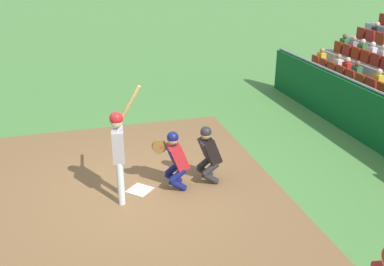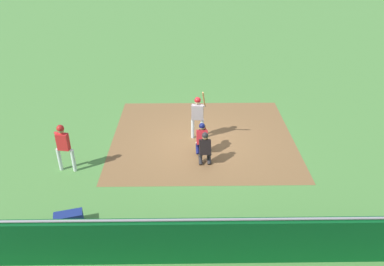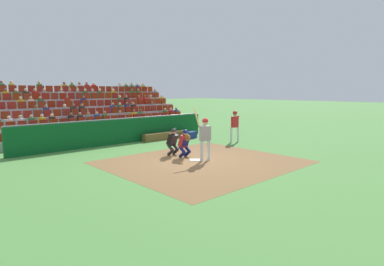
{
  "view_description": "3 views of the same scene",
  "coord_description": "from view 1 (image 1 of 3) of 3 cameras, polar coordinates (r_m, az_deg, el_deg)",
  "views": [
    {
      "loc": [
        -7.91,
        1.12,
        4.62
      ],
      "look_at": [
        -0.28,
        -1.05,
        1.29
      ],
      "focal_mm": 40.74,
      "sensor_mm": 36.0,
      "label": 1
    },
    {
      "loc": [
        -0.63,
        -12.97,
        7.75
      ],
      "look_at": [
        -0.47,
        -0.86,
        0.95
      ],
      "focal_mm": 34.42,
      "sensor_mm": 36.0,
      "label": 2
    },
    {
      "loc": [
        9.2,
        9.69,
        3.02
      ],
      "look_at": [
        -0.36,
        -0.57,
        1.11
      ],
      "focal_mm": 29.28,
      "sensor_mm": 36.0,
      "label": 3
    }
  ],
  "objects": [
    {
      "name": "ground_plane",
      "position": [
        9.23,
        -6.84,
        -7.49
      ],
      "size": [
        160.0,
        160.0,
        0.0
      ],
      "primitive_type": "plane",
      "color": "#508A40"
    },
    {
      "name": "infield_dirt_patch",
      "position": [
        9.18,
        -9.95,
        -7.84
      ],
      "size": [
        7.54,
        6.79,
        0.01
      ],
      "primitive_type": "cube",
      "rotation": [
        0.0,
        0.0,
        0.0
      ],
      "color": "brown",
      "rests_on": "ground_plane"
    },
    {
      "name": "home_plate_umpire",
      "position": [
        9.2,
        2.14,
        -2.45
      ],
      "size": [
        0.48,
        0.48,
        1.3
      ],
      "color": "#262426",
      "rests_on": "ground_plane"
    },
    {
      "name": "home_plate_marker",
      "position": [
        9.22,
        -6.85,
        -7.4
      ],
      "size": [
        0.62,
        0.62,
        0.02
      ],
      "primitive_type": "cube",
      "rotation": [
        0.0,
        0.0,
        0.79
      ],
      "color": "white",
      "rests_on": "infield_dirt_patch"
    },
    {
      "name": "batter_at_plate",
      "position": [
        8.46,
        -9.59,
        -1.65
      ],
      "size": [
        0.59,
        0.66,
        2.29
      ],
      "color": "silver",
      "rests_on": "ground_plane"
    },
    {
      "name": "catcher_crouching",
      "position": [
        8.94,
        -2.28,
        -3.11
      ],
      "size": [
        0.48,
        0.73,
        1.3
      ],
      "color": "#111754",
      "rests_on": "ground_plane"
    }
  ]
}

